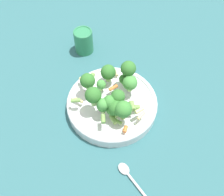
# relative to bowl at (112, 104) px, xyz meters

# --- Properties ---
(ground_plane) EXTENTS (3.00, 3.00, 0.00)m
(ground_plane) POSITION_rel_bowl_xyz_m (0.00, 0.00, -0.02)
(ground_plane) COLOR #2D6066
(bowl) EXTENTS (0.27, 0.27, 0.04)m
(bowl) POSITION_rel_bowl_xyz_m (0.00, 0.00, 0.00)
(bowl) COLOR silver
(bowl) RESTS_ON ground_plane
(pasta_salad) EXTENTS (0.23, 0.21, 0.10)m
(pasta_salad) POSITION_rel_bowl_xyz_m (-0.00, 0.00, 0.07)
(pasta_salad) COLOR #8CB766
(pasta_salad) RESTS_ON bowl
(cup) EXTENTS (0.07, 0.07, 0.09)m
(cup) POSITION_rel_bowl_xyz_m (0.27, -0.04, 0.02)
(cup) COLOR #2D7F51
(cup) RESTS_ON ground_plane
(spoon) EXTENTS (0.16, 0.03, 0.01)m
(spoon) POSITION_rel_bowl_xyz_m (-0.22, 0.07, -0.01)
(spoon) COLOR silver
(spoon) RESTS_ON ground_plane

